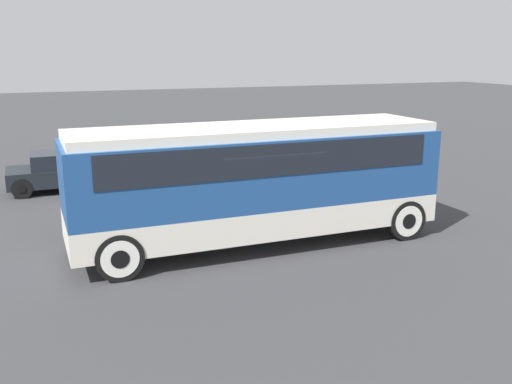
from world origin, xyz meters
name	(u,v)px	position (x,y,z in m)	size (l,w,h in m)	color
ground_plane	(256,244)	(0.00, 0.00, 0.00)	(120.00, 120.00, 0.00)	#38383A
tour_bus	(260,174)	(0.10, 0.00, 1.82)	(9.19, 2.53, 3.03)	silver
parked_car_near	(66,170)	(-3.99, 7.98, 0.68)	(4.03, 1.86, 1.35)	black
parked_car_mid	(143,178)	(-1.73, 5.66, 0.70)	(4.20, 1.89, 1.42)	#BCBCC1
parked_car_far	(278,156)	(4.01, 7.56, 0.71)	(4.24, 1.86, 1.42)	maroon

